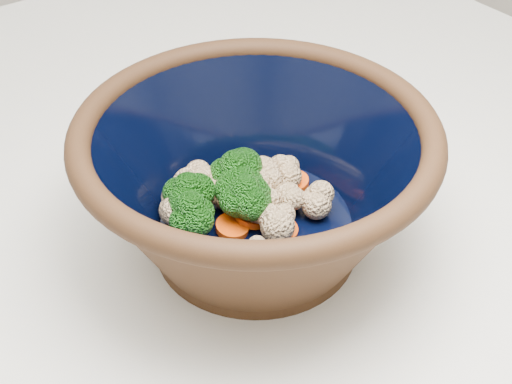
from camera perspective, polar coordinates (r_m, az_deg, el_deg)
mixing_bowl at (r=0.61m, az=0.00°, el=0.94°), size 0.35×0.35×0.13m
vegetable_pile at (r=0.62m, az=-1.79°, el=-0.28°), size 0.15×0.13×0.06m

